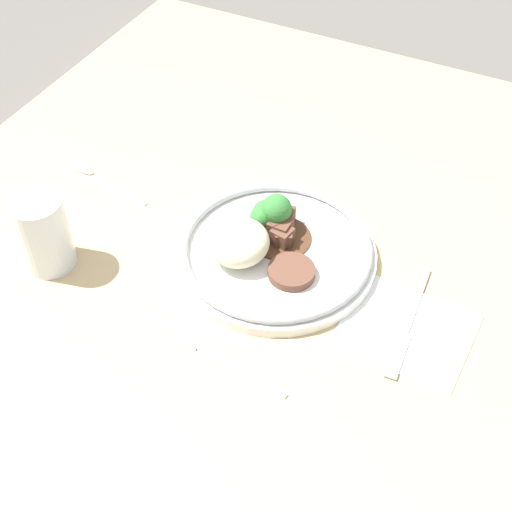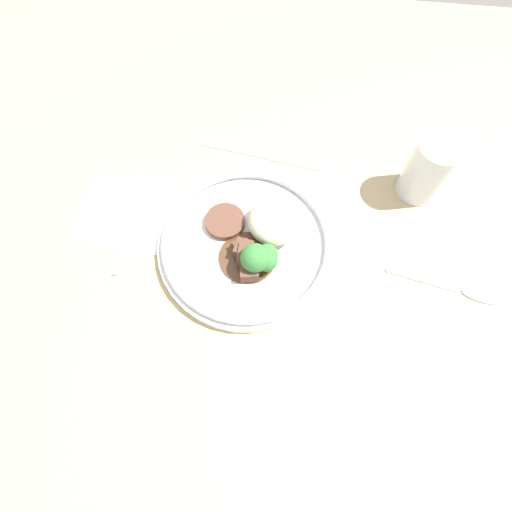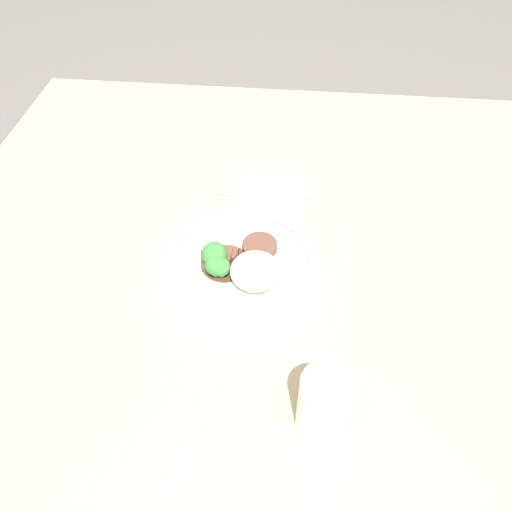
{
  "view_description": "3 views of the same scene",
  "coord_description": "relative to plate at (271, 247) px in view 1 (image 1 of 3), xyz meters",
  "views": [
    {
      "loc": [
        -0.23,
        0.58,
        0.74
      ],
      "look_at": [
        0.06,
        -0.0,
        0.06
      ],
      "focal_mm": 50.0,
      "sensor_mm": 36.0,
      "label": 1
    },
    {
      "loc": [
        0.09,
        -0.3,
        0.6
      ],
      "look_at": [
        0.06,
        -0.06,
        0.06
      ],
      "focal_mm": 28.0,
      "sensor_mm": 36.0,
      "label": 2
    },
    {
      "loc": [
        0.62,
        0.05,
        0.69
      ],
      "look_at": [
        0.05,
        -0.0,
        0.07
      ],
      "focal_mm": 35.0,
      "sensor_mm": 36.0,
      "label": 3
    }
  ],
  "objects": [
    {
      "name": "spoon",
      "position": [
        0.33,
        -0.04,
        -0.02
      ],
      "size": [
        0.17,
        0.05,
        0.01
      ],
      "rotation": [
        0.0,
        0.0,
        -0.19
      ],
      "color": "silver",
      "rests_on": "dining_table"
    },
    {
      "name": "ground_plane",
      "position": [
        -0.05,
        0.03,
        -0.05
      ],
      "size": [
        8.0,
        8.0,
        0.0
      ],
      "primitive_type": "plane",
      "color": "#5B5651"
    },
    {
      "name": "napkin",
      "position": [
        -0.21,
        0.04,
        -0.02
      ],
      "size": [
        0.16,
        0.14,
        0.0
      ],
      "color": "white",
      "rests_on": "dining_table"
    },
    {
      "name": "plate",
      "position": [
        0.0,
        0.0,
        0.0
      ],
      "size": [
        0.27,
        0.27,
        0.07
      ],
      "color": "white",
      "rests_on": "dining_table"
    },
    {
      "name": "dining_table",
      "position": [
        -0.05,
        0.03,
        -0.04
      ],
      "size": [
        1.17,
        1.23,
        0.03
      ],
      "color": "tan",
      "rests_on": "ground"
    },
    {
      "name": "fork",
      "position": [
        -0.21,
        0.04,
        -0.02
      ],
      "size": [
        0.02,
        0.19,
        0.0
      ],
      "rotation": [
        0.0,
        0.0,
        1.63
      ],
      "color": "silver",
      "rests_on": "napkin"
    },
    {
      "name": "juice_glass",
      "position": [
        0.26,
        0.14,
        0.03
      ],
      "size": [
        0.07,
        0.07,
        0.11
      ],
      "color": "#F4AD19",
      "rests_on": "dining_table"
    },
    {
      "name": "knife",
      "position": [
        0.01,
        0.18,
        -0.02
      ],
      "size": [
        0.22,
        0.04,
        0.0
      ],
      "rotation": [
        0.0,
        0.0,
        -0.13
      ],
      "color": "silver",
      "rests_on": "dining_table"
    }
  ]
}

